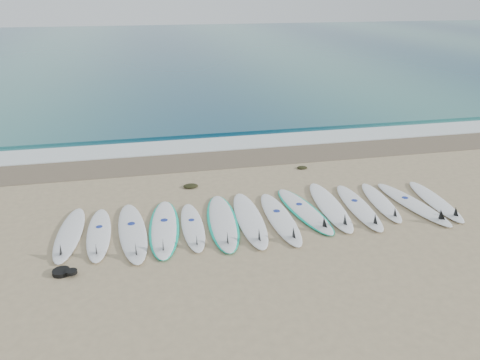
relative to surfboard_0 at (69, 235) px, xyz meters
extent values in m
plane|color=tan|center=(4.28, 0.01, -0.05)|extent=(120.00, 120.00, 0.00)
cube|color=#1F5B66|center=(4.28, 32.51, -0.04)|extent=(120.00, 55.00, 0.03)
cube|color=brown|center=(4.28, 4.11, -0.05)|extent=(120.00, 1.80, 0.01)
cube|color=silver|center=(4.28, 5.51, -0.03)|extent=(120.00, 1.40, 0.04)
cube|color=#1F5B66|center=(4.28, 7.01, 0.00)|extent=(120.00, 1.00, 0.10)
ellipsoid|color=silver|center=(0.00, 0.07, -0.01)|extent=(0.66, 2.51, 0.08)
cone|color=black|center=(-0.05, -0.83, 0.13)|extent=(0.23, 0.28, 0.26)
ellipsoid|color=white|center=(0.61, -0.05, -0.01)|extent=(0.53, 2.42, 0.08)
cone|color=black|center=(0.63, -0.94, 0.13)|extent=(0.21, 0.26, 0.26)
cylinder|color=navy|center=(0.61, 0.18, 0.03)|extent=(0.14, 0.14, 0.01)
ellipsoid|color=white|center=(1.31, -0.12, -0.01)|extent=(0.77, 2.82, 0.09)
cone|color=black|center=(1.39, -1.13, 0.16)|extent=(0.26, 0.31, 0.30)
cylinder|color=navy|center=(1.29, 0.15, 0.04)|extent=(0.17, 0.17, 0.01)
ellipsoid|color=white|center=(1.99, -0.09, -0.01)|extent=(0.77, 2.75, 0.09)
ellipsoid|color=#06BE94|center=(1.99, -0.09, -0.01)|extent=(0.87, 2.78, 0.06)
cone|color=black|center=(1.92, -1.08, 0.15)|extent=(0.25, 0.31, 0.29)
cylinder|color=navy|center=(2.01, 0.17, 0.04)|extent=(0.17, 0.17, 0.01)
ellipsoid|color=white|center=(2.61, -0.15, -0.01)|extent=(0.52, 2.32, 0.07)
cone|color=black|center=(2.60, -0.99, 0.12)|extent=(0.20, 0.25, 0.25)
cylinder|color=navy|center=(2.61, 0.07, 0.02)|extent=(0.14, 0.14, 0.01)
ellipsoid|color=silver|center=(3.29, -0.08, -0.01)|extent=(0.79, 2.83, 0.09)
ellipsoid|color=#06BE94|center=(3.29, -0.08, -0.01)|extent=(0.89, 2.86, 0.06)
cone|color=black|center=(3.21, -1.10, 0.16)|extent=(0.26, 0.31, 0.30)
ellipsoid|color=white|center=(3.92, -0.08, -0.01)|extent=(0.71, 2.85, 0.09)
cone|color=black|center=(3.87, -1.12, 0.16)|extent=(0.25, 0.31, 0.30)
ellipsoid|color=white|center=(4.60, -0.18, -0.01)|extent=(0.58, 2.72, 0.09)
cone|color=black|center=(4.60, -1.17, 0.15)|extent=(0.23, 0.29, 0.29)
cylinder|color=navy|center=(4.60, 0.08, 0.04)|extent=(0.16, 0.16, 0.01)
ellipsoid|color=white|center=(5.27, 0.08, -0.01)|extent=(0.87, 2.65, 0.08)
ellipsoid|color=#06BE94|center=(5.27, 0.08, -0.02)|extent=(0.97, 2.69, 0.06)
cone|color=black|center=(5.40, -0.87, 0.14)|extent=(0.25, 0.30, 0.28)
cylinder|color=navy|center=(5.24, 0.33, 0.03)|extent=(0.17, 0.17, 0.01)
ellipsoid|color=white|center=(5.95, 0.16, -0.01)|extent=(0.79, 2.84, 0.09)
cone|color=black|center=(5.88, -0.86, 0.16)|extent=(0.26, 0.32, 0.30)
ellipsoid|color=white|center=(6.61, -0.02, -0.01)|extent=(0.72, 2.64, 0.08)
cone|color=black|center=(6.55, -0.97, 0.14)|extent=(0.24, 0.29, 0.28)
cylinder|color=navy|center=(6.63, 0.23, 0.03)|extent=(0.16, 0.16, 0.01)
ellipsoid|color=white|center=(7.27, 0.13, -0.02)|extent=(0.74, 2.35, 0.07)
cone|color=black|center=(7.17, -0.71, 0.12)|extent=(0.22, 0.27, 0.25)
ellipsoid|color=white|center=(7.96, -0.14, -0.01)|extent=(0.91, 2.69, 0.09)
cone|color=black|center=(8.09, -1.09, 0.14)|extent=(0.26, 0.31, 0.28)
cylinder|color=navy|center=(7.92, 0.11, 0.03)|extent=(0.17, 0.17, 0.01)
ellipsoid|color=white|center=(8.60, -0.11, -0.01)|extent=(0.70, 2.48, 0.08)
cone|color=black|center=(8.53, -1.00, 0.13)|extent=(0.23, 0.28, 0.26)
ellipsoid|color=black|center=(2.84, 2.10, -0.02)|extent=(0.40, 0.31, 0.08)
ellipsoid|color=black|center=(6.19, 2.79, -0.02)|extent=(0.31, 0.24, 0.06)
cylinder|color=black|center=(0.02, -1.42, -0.01)|extent=(0.32, 0.32, 0.08)
cylinder|color=black|center=(0.22, -1.52, 0.03)|extent=(0.20, 0.20, 0.06)
camera|label=1|loc=(1.68, -9.28, 4.85)|focal=35.00mm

